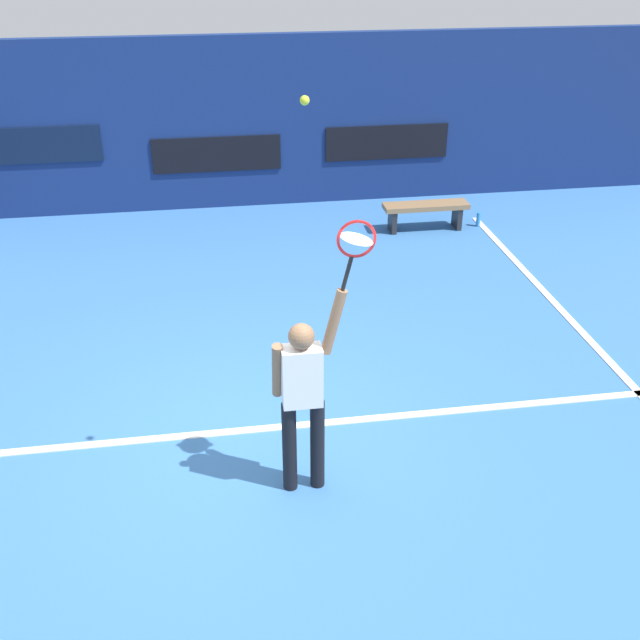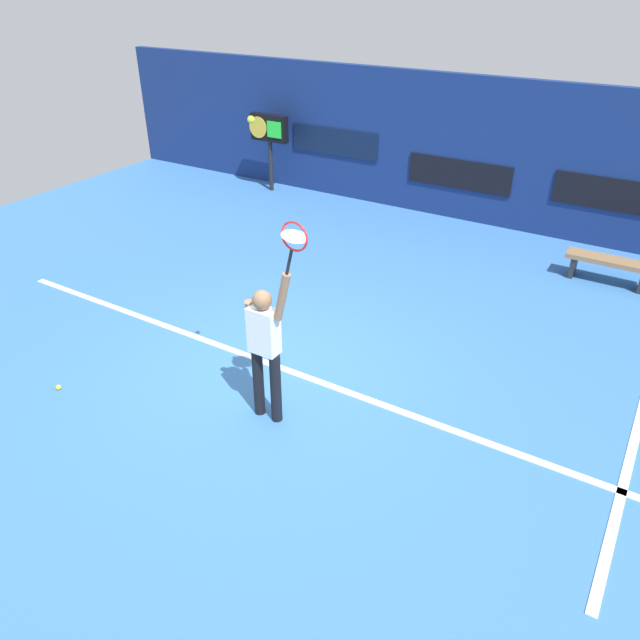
# 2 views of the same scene
# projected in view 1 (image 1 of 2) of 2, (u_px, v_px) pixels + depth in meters

# --- Properties ---
(ground_plane) EXTENTS (18.00, 18.00, 0.00)m
(ground_plane) POSITION_uv_depth(u_px,v_px,m) (245.00, 438.00, 7.38)
(ground_plane) COLOR #3870B2
(back_wall) EXTENTS (18.00, 0.20, 2.90)m
(back_wall) POSITION_uv_depth(u_px,v_px,m) (215.00, 125.00, 12.60)
(back_wall) COLOR navy
(back_wall) RESTS_ON ground_plane
(sponsor_banner_center) EXTENTS (2.20, 0.03, 0.60)m
(sponsor_banner_center) POSITION_uv_depth(u_px,v_px,m) (217.00, 154.00, 12.73)
(sponsor_banner_center) COLOR black
(sponsor_banner_portside) EXTENTS (2.20, 0.03, 0.60)m
(sponsor_banner_portside) POSITION_uv_depth(u_px,v_px,m) (33.00, 146.00, 12.19)
(sponsor_banner_portside) COLOR #0C1933
(sponsor_banner_starboard) EXTENTS (2.20, 0.03, 0.60)m
(sponsor_banner_starboard) POSITION_uv_depth(u_px,v_px,m) (387.00, 142.00, 13.09)
(sponsor_banner_starboard) COLOR black
(court_baseline) EXTENTS (10.00, 0.10, 0.01)m
(court_baseline) POSITION_uv_depth(u_px,v_px,m) (244.00, 430.00, 7.49)
(court_baseline) COLOR white
(court_baseline) RESTS_ON ground_plane
(court_sideline) EXTENTS (0.10, 7.00, 0.01)m
(court_sideline) POSITION_uv_depth(u_px,v_px,m) (564.00, 313.00, 9.69)
(court_sideline) COLOR white
(court_sideline) RESTS_ON ground_plane
(tennis_player) EXTENTS (0.62, 0.31, 1.98)m
(tennis_player) POSITION_uv_depth(u_px,v_px,m) (303.00, 394.00, 6.30)
(tennis_player) COLOR black
(tennis_player) RESTS_ON ground_plane
(tennis_racket) EXTENTS (0.38, 0.27, 0.63)m
(tennis_racket) POSITION_uv_depth(u_px,v_px,m) (355.00, 243.00, 5.69)
(tennis_racket) COLOR black
(tennis_ball) EXTENTS (0.07, 0.07, 0.07)m
(tennis_ball) POSITION_uv_depth(u_px,v_px,m) (305.00, 100.00, 5.05)
(tennis_ball) COLOR #CCE033
(court_bench) EXTENTS (1.40, 0.36, 0.45)m
(court_bench) POSITION_uv_depth(u_px,v_px,m) (426.00, 210.00, 12.12)
(court_bench) COLOR olive
(court_bench) RESTS_ON ground_plane
(water_bottle) EXTENTS (0.07, 0.07, 0.24)m
(water_bottle) POSITION_uv_depth(u_px,v_px,m) (478.00, 219.00, 12.35)
(water_bottle) COLOR #338CD8
(water_bottle) RESTS_ON ground_plane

